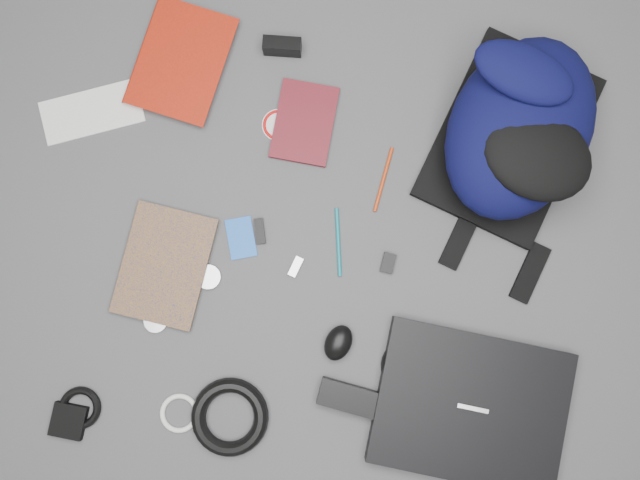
# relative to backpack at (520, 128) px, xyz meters

# --- Properties ---
(ground) EXTENTS (4.00, 4.00, 0.00)m
(ground) POSITION_rel_backpack_xyz_m (-0.39, -0.28, -0.10)
(ground) COLOR #4F4F51
(ground) RESTS_ON ground
(backpack) EXTENTS (0.45, 0.54, 0.19)m
(backpack) POSITION_rel_backpack_xyz_m (0.00, 0.00, 0.00)
(backpack) COLOR black
(backpack) RESTS_ON ground
(laptop) EXTENTS (0.43, 0.35, 0.04)m
(laptop) POSITION_rel_backpack_xyz_m (-0.02, -0.60, -0.08)
(laptop) COLOR black
(laptop) RESTS_ON ground
(textbook_red) EXTENTS (0.24, 0.29, 0.03)m
(textbook_red) POSITION_rel_backpack_xyz_m (-0.85, 0.10, -0.08)
(textbook_red) COLOR maroon
(textbook_red) RESTS_ON ground
(comic_book) EXTENTS (0.21, 0.27, 0.02)m
(comic_book) POSITION_rel_backpack_xyz_m (-0.82, -0.37, -0.09)
(comic_book) COLOR #C57E0E
(comic_book) RESTS_ON ground
(envelope) EXTENTS (0.25, 0.18, 0.00)m
(envelope) POSITION_rel_backpack_xyz_m (-0.95, -0.06, -0.09)
(envelope) COLOR silver
(envelope) RESTS_ON ground
(dvd_case) EXTENTS (0.14, 0.19, 0.01)m
(dvd_case) POSITION_rel_backpack_xyz_m (-0.46, -0.02, -0.09)
(dvd_case) COLOR #4A0E14
(dvd_case) RESTS_ON ground
(compact_camera) EXTENTS (0.09, 0.04, 0.05)m
(compact_camera) POSITION_rel_backpack_xyz_m (-0.53, 0.14, -0.07)
(compact_camera) COLOR black
(compact_camera) RESTS_ON ground
(sticker_disc) EXTENTS (0.09, 0.09, 0.00)m
(sticker_disc) POSITION_rel_backpack_xyz_m (-0.52, -0.03, -0.09)
(sticker_disc) COLOR white
(sticker_disc) RESTS_ON ground
(pen_teal) EXTENTS (0.03, 0.15, 0.01)m
(pen_teal) POSITION_rel_backpack_xyz_m (-0.35, -0.28, -0.09)
(pen_teal) COLOR #0D6B78
(pen_teal) RESTS_ON ground
(pen_red) EXTENTS (0.03, 0.15, 0.01)m
(pen_red) POSITION_rel_backpack_xyz_m (-0.27, -0.13, -0.09)
(pen_red) COLOR #B0330D
(pen_red) RESTS_ON ground
(id_badge) EXTENTS (0.08, 0.11, 0.00)m
(id_badge) POSITION_rel_backpack_xyz_m (-0.57, -0.30, -0.09)
(id_badge) COLOR blue
(id_badge) RESTS_ON ground
(usb_black) EXTENTS (0.03, 0.06, 0.01)m
(usb_black) POSITION_rel_backpack_xyz_m (-0.53, -0.28, -0.09)
(usb_black) COLOR black
(usb_black) RESTS_ON ground
(usb_silver) EXTENTS (0.03, 0.05, 0.01)m
(usb_silver) POSITION_rel_backpack_xyz_m (-0.44, -0.35, -0.09)
(usb_silver) COLOR #A3A3A5
(usb_silver) RESTS_ON ground
(key_fob) EXTENTS (0.03, 0.05, 0.01)m
(key_fob) POSITION_rel_backpack_xyz_m (-0.23, -0.31, -0.09)
(key_fob) COLOR black
(key_fob) RESTS_ON ground
(mouse) EXTENTS (0.08, 0.09, 0.04)m
(mouse) POSITION_rel_backpack_xyz_m (-0.32, -0.50, -0.07)
(mouse) COLOR black
(mouse) RESTS_ON ground
(headphone_left) EXTENTS (0.05, 0.05, 0.01)m
(headphone_left) POSITION_rel_backpack_xyz_m (-0.73, -0.51, -0.09)
(headphone_left) COLOR #B5B5B7
(headphone_left) RESTS_ON ground
(headphone_right) EXTENTS (0.06, 0.06, 0.01)m
(headphone_right) POSITION_rel_backpack_xyz_m (-0.63, -0.40, -0.09)
(headphone_right) COLOR #A5A5A7
(headphone_right) RESTS_ON ground
(cable_coil) EXTENTS (0.14, 0.14, 0.02)m
(cable_coil) POSITION_rel_backpack_xyz_m (-0.16, -0.53, -0.08)
(cable_coil) COLOR black
(cable_coil) RESTS_ON ground
(power_brick) EXTENTS (0.14, 0.08, 0.03)m
(power_brick) POSITION_rel_backpack_xyz_m (-0.28, -0.62, -0.08)
(power_brick) COLOR black
(power_brick) RESTS_ON ground
(power_cord_coil) EXTENTS (0.20, 0.20, 0.03)m
(power_cord_coil) POSITION_rel_backpack_xyz_m (-0.54, -0.69, -0.08)
(power_cord_coil) COLOR black
(power_cord_coil) RESTS_ON ground
(pouch) EXTENTS (0.08, 0.08, 0.02)m
(pouch) POSITION_rel_backpack_xyz_m (-0.89, -0.75, -0.09)
(pouch) COLOR black
(pouch) RESTS_ON ground
(earbud_coil) EXTENTS (0.11, 0.11, 0.02)m
(earbud_coil) POSITION_rel_backpack_xyz_m (-0.87, -0.72, -0.09)
(earbud_coil) COLOR black
(earbud_coil) RESTS_ON ground
(white_cable_coil) EXTENTS (0.09, 0.09, 0.01)m
(white_cable_coil) POSITION_rel_backpack_xyz_m (-0.65, -0.70, -0.09)
(white_cable_coil) COLOR white
(white_cable_coil) RESTS_ON ground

